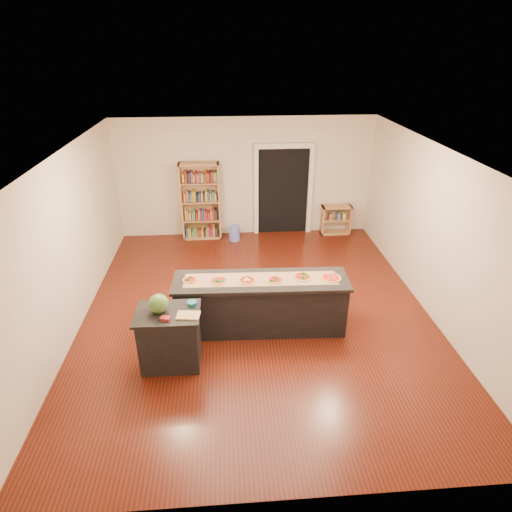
{
  "coord_description": "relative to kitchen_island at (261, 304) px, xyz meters",
  "views": [
    {
      "loc": [
        -0.5,
        -6.3,
        4.3
      ],
      "look_at": [
        0.0,
        0.2,
        1.0
      ],
      "focal_mm": 30.0,
      "sensor_mm": 36.0,
      "label": 1
    }
  ],
  "objects": [
    {
      "name": "pizza_c",
      "position": [
        -0.22,
        -0.02,
        0.47
      ],
      "size": [
        0.3,
        0.3,
        0.02
      ],
      "color": "tan",
      "rests_on": "kitchen_island"
    },
    {
      "name": "room",
      "position": [
        -0.03,
        0.47,
        0.94
      ],
      "size": [
        6.0,
        7.0,
        2.8
      ],
      "color": "beige",
      "rests_on": "ground"
    },
    {
      "name": "package_red",
      "position": [
        -1.39,
        -0.96,
        0.46
      ],
      "size": [
        0.15,
        0.12,
        0.05
      ],
      "primitive_type": "cube",
      "rotation": [
        0.0,
        0.0,
        -0.24
      ],
      "color": "maroon",
      "rests_on": "side_counter"
    },
    {
      "name": "package_teal",
      "position": [
        -1.04,
        -0.62,
        0.47
      ],
      "size": [
        0.15,
        0.15,
        0.05
      ],
      "primitive_type": "cylinder",
      "color": "#195966",
      "rests_on": "side_counter"
    },
    {
      "name": "cutting_board",
      "position": [
        -1.08,
        -0.89,
        0.45
      ],
      "size": [
        0.34,
        0.25,
        0.02
      ],
      "primitive_type": "cube",
      "rotation": [
        0.0,
        0.0,
        -0.12
      ],
      "color": "tan",
      "rests_on": "side_counter"
    },
    {
      "name": "pizza_e",
      "position": [
        0.67,
        0.02,
        0.47
      ],
      "size": [
        0.32,
        0.32,
        0.02
      ],
      "color": "tan",
      "rests_on": "kitchen_island"
    },
    {
      "name": "pizza_b",
      "position": [
        -0.67,
        -0.01,
        0.47
      ],
      "size": [
        0.29,
        0.29,
        0.02
      ],
      "color": "tan",
      "rests_on": "kitchen_island"
    },
    {
      "name": "low_shelf",
      "position": [
        2.18,
        3.77,
        -0.11
      ],
      "size": [
        0.72,
        0.31,
        0.72
      ],
      "primitive_type": "cube",
      "color": "tan",
      "rests_on": "ground"
    },
    {
      "name": "doorway",
      "position": [
        0.87,
        3.94,
        0.74
      ],
      "size": [
        1.4,
        0.09,
        2.21
      ],
      "color": "black",
      "rests_on": "room"
    },
    {
      "name": "kraft_paper",
      "position": [
        0.0,
        0.01,
        0.46
      ],
      "size": [
        2.43,
        0.52,
        0.0
      ],
      "primitive_type": "cube",
      "rotation": [
        0.0,
        0.0,
        -0.03
      ],
      "color": "olive",
      "rests_on": "kitchen_island"
    },
    {
      "name": "side_counter",
      "position": [
        -1.38,
        -0.78,
        -0.01
      ],
      "size": [
        0.91,
        0.67,
        0.9
      ],
      "rotation": [
        0.0,
        0.0,
        -0.01
      ],
      "color": "black",
      "rests_on": "ground"
    },
    {
      "name": "pizza_d",
      "position": [
        0.22,
        -0.05,
        0.47
      ],
      "size": [
        0.27,
        0.27,
        0.02
      ],
      "color": "tan",
      "rests_on": "kitchen_island"
    },
    {
      "name": "waste_bin",
      "position": [
        -0.33,
        3.54,
        -0.27
      ],
      "size": [
        0.26,
        0.26,
        0.38
      ],
      "primitive_type": "cylinder",
      "color": "#6277DC",
      "rests_on": "ground"
    },
    {
      "name": "pizza_a",
      "position": [
        -1.11,
        0.05,
        0.47
      ],
      "size": [
        0.26,
        0.26,
        0.02
      ],
      "color": "tan",
      "rests_on": "kitchen_island"
    },
    {
      "name": "bookshelf",
      "position": [
        -1.09,
        3.76,
        0.45
      ],
      "size": [
        0.92,
        0.33,
        1.83
      ],
      "primitive_type": "cube",
      "color": "tan",
      "rests_on": "ground"
    },
    {
      "name": "pizza_f",
      "position": [
        1.11,
        -0.04,
        0.47
      ],
      "size": [
        0.32,
        0.32,
        0.02
      ],
      "color": "tan",
      "rests_on": "kitchen_island"
    },
    {
      "name": "kitchen_island",
      "position": [
        0.0,
        0.0,
        0.0
      ],
      "size": [
        2.79,
        0.75,
        0.92
      ],
      "rotation": [
        0.0,
        0.0,
        -0.03
      ],
      "color": "black",
      "rests_on": "ground"
    },
    {
      "name": "watermelon",
      "position": [
        -1.49,
        -0.76,
        0.58
      ],
      "size": [
        0.28,
        0.28,
        0.28
      ],
      "primitive_type": "sphere",
      "color": "#144214",
      "rests_on": "side_counter"
    }
  ]
}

